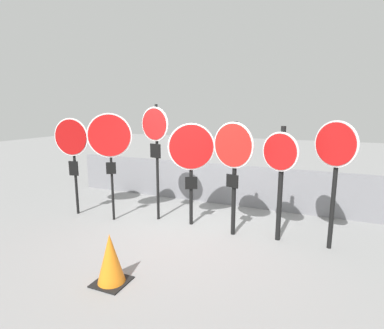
{
  "coord_description": "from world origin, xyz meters",
  "views": [
    {
      "loc": [
        2.34,
        -5.23,
        2.42
      ],
      "look_at": [
        0.12,
        0.0,
        1.37
      ],
      "focal_mm": 28.0,
      "sensor_mm": 36.0,
      "label": 1
    }
  ],
  "objects": [
    {
      "name": "stop_sign_6",
      "position": [
        2.62,
        0.23,
        1.61
      ],
      "size": [
        0.65,
        0.47,
        2.24
      ],
      "rotation": [
        0.0,
        0.0,
        -0.61
      ],
      "color": "black",
      "rests_on": "ground"
    },
    {
      "name": "traffic_cone_0",
      "position": [
        -0.22,
        -2.12,
        0.36
      ],
      "size": [
        0.46,
        0.46,
        0.73
      ],
      "color": "black",
      "rests_on": "ground"
    },
    {
      "name": "stop_sign_2",
      "position": [
        -0.85,
        0.29,
        1.85
      ],
      "size": [
        0.71,
        0.18,
        2.52
      ],
      "rotation": [
        0.0,
        0.0,
        -0.21
      ],
      "color": "black",
      "rests_on": "ground"
    },
    {
      "name": "stop_sign_4",
      "position": [
        0.9,
        0.14,
        1.54
      ],
      "size": [
        0.82,
        0.3,
        2.2
      ],
      "rotation": [
        0.0,
        0.0,
        -0.32
      ],
      "color": "black",
      "rests_on": "ground"
    },
    {
      "name": "stop_sign_3",
      "position": [
        -0.02,
        0.3,
        1.52
      ],
      "size": [
        0.87,
        0.45,
        2.15
      ],
      "rotation": [
        0.0,
        0.0,
        0.46
      ],
      "color": "black",
      "rests_on": "ground"
    },
    {
      "name": "ground_plane",
      "position": [
        0.0,
        0.0,
        0.0
      ],
      "size": [
        40.0,
        40.0,
        0.0
      ],
      "primitive_type": "plane",
      "color": "gray"
    },
    {
      "name": "stop_sign_5",
      "position": [
        1.74,
        0.23,
        1.41
      ],
      "size": [
        0.66,
        0.31,
        2.13
      ],
      "rotation": [
        0.0,
        0.0,
        -0.41
      ],
      "color": "black",
      "rests_on": "ground"
    },
    {
      "name": "fence_back",
      "position": [
        0.0,
        1.97,
        0.52
      ],
      "size": [
        8.45,
        0.12,
        1.04
      ],
      "color": "slate",
      "rests_on": "ground"
    },
    {
      "name": "stop_sign_0",
      "position": [
        -2.75,
        -0.13,
        1.63
      ],
      "size": [
        0.84,
        0.18,
        2.23
      ],
      "rotation": [
        0.0,
        0.0,
        0.16
      ],
      "color": "black",
      "rests_on": "ground"
    },
    {
      "name": "stop_sign_1",
      "position": [
        -1.71,
        -0.12,
        1.76
      ],
      "size": [
        0.83,
        0.48,
        2.35
      ],
      "rotation": [
        0.0,
        0.0,
        0.51
      ],
      "color": "black",
      "rests_on": "ground"
    }
  ]
}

